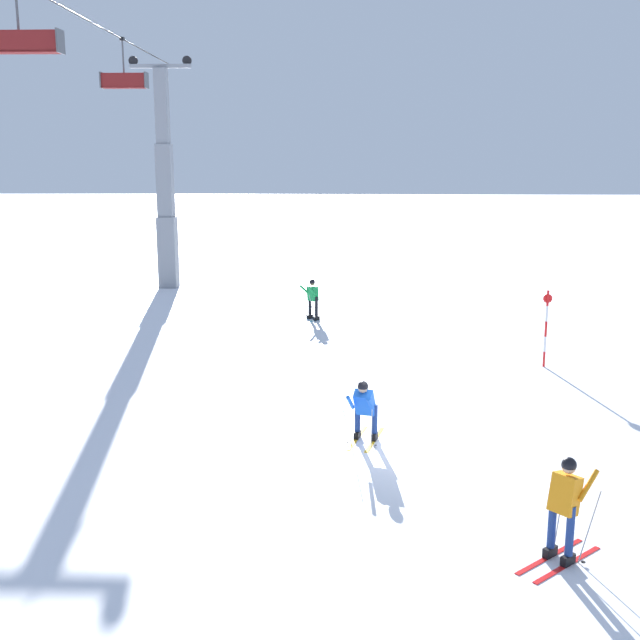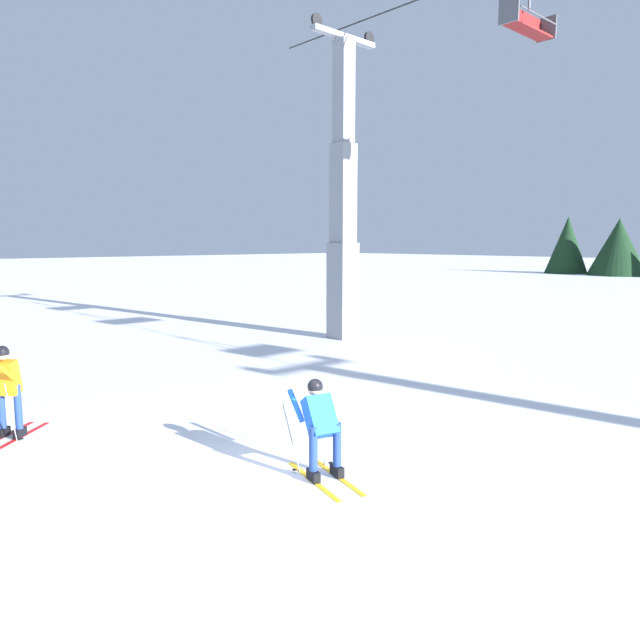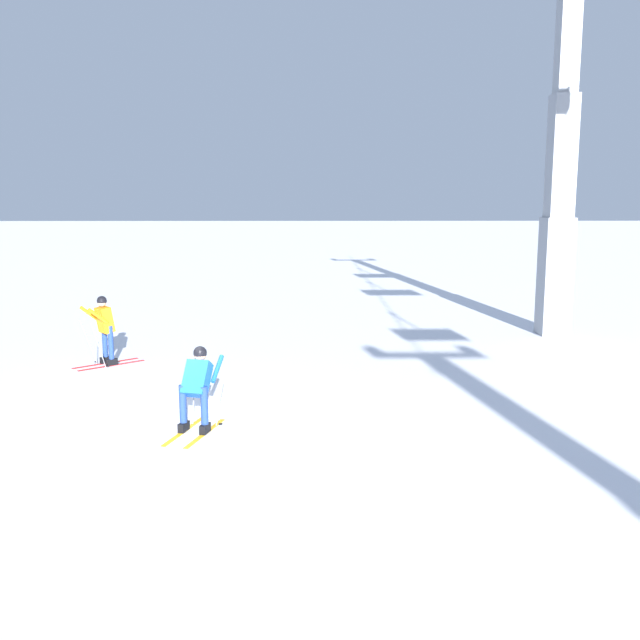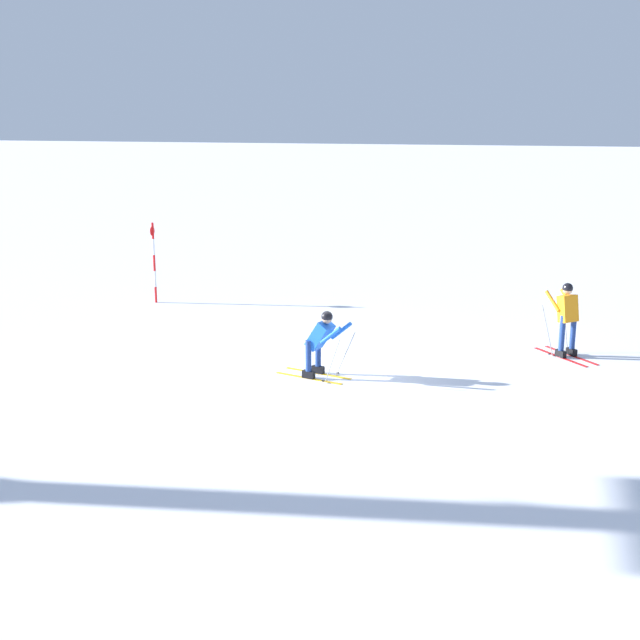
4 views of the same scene
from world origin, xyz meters
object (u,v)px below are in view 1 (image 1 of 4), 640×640
at_px(skier_carving_main, 364,406).
at_px(skier_distant_uphill, 312,297).
at_px(lift_tower_far, 166,195).
at_px(trail_marker_pole, 546,326).
at_px(skier_distant_downhill, 565,501).
at_px(chairlift_seat_second, 18,42).
at_px(chairlift_seat_middle, 124,80).

height_order(skier_carving_main, skier_distant_uphill, skier_distant_uphill).
xyz_separation_m(lift_tower_far, trail_marker_pole, (-14.70, -15.24, -3.34)).
relative_size(lift_tower_far, skier_distant_downhill, 6.32).
bearing_deg(skier_distant_uphill, chairlift_seat_second, 137.79).
bearing_deg(chairlift_seat_second, chairlift_seat_middle, -0.00).
xyz_separation_m(skier_carving_main, skier_distant_uphill, (13.55, 1.80, 0.09)).
relative_size(skier_carving_main, skier_distant_uphill, 1.05).
distance_m(lift_tower_far, trail_marker_pole, 21.43).
height_order(trail_marker_pole, skier_distant_uphill, trail_marker_pole).
relative_size(skier_carving_main, chairlift_seat_second, 0.76).
bearing_deg(trail_marker_pole, skier_distant_downhill, 167.18).
bearing_deg(chairlift_seat_second, skier_carving_main, -118.30).
height_order(chairlift_seat_middle, trail_marker_pole, chairlift_seat_middle).
height_order(chairlift_seat_second, chairlift_seat_middle, same).
relative_size(lift_tower_far, chairlift_seat_second, 4.83).
distance_m(chairlift_seat_second, trail_marker_pole, 17.38).
xyz_separation_m(lift_tower_far, chairlift_seat_middle, (-6.32, -0.00, 4.86)).
xyz_separation_m(lift_tower_far, skier_distant_uphill, (-7.85, -7.67, -3.67)).
bearing_deg(chairlift_seat_middle, trail_marker_pole, -118.82).
bearing_deg(chairlift_seat_middle, skier_distant_downhill, -148.18).
distance_m(trail_marker_pole, skier_distant_uphill, 10.21).
relative_size(chairlift_seat_second, skier_distant_downhill, 1.31).
distance_m(skier_carving_main, lift_tower_far, 23.70).
relative_size(chairlift_seat_second, skier_distant_uphill, 1.38).
bearing_deg(skier_distant_uphill, skier_distant_downhill, -165.38).
bearing_deg(trail_marker_pole, chairlift_seat_middle, 61.18).
distance_m(chairlift_seat_second, skier_distant_downhill, 18.27).
bearing_deg(trail_marker_pole, lift_tower_far, 46.03).
height_order(chairlift_seat_second, skier_distant_downhill, chairlift_seat_second).
bearing_deg(skier_carving_main, skier_distant_uphill, 7.55).
bearing_deg(skier_carving_main, lift_tower_far, 23.86).
height_order(skier_carving_main, chairlift_seat_middle, chairlift_seat_middle).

